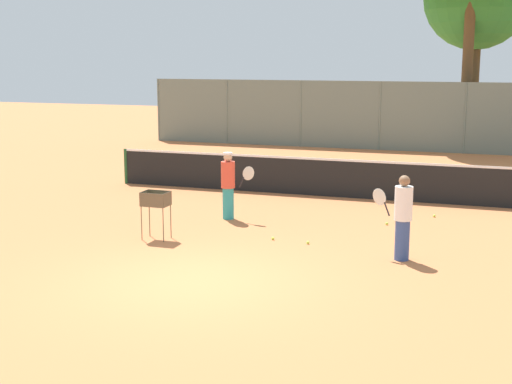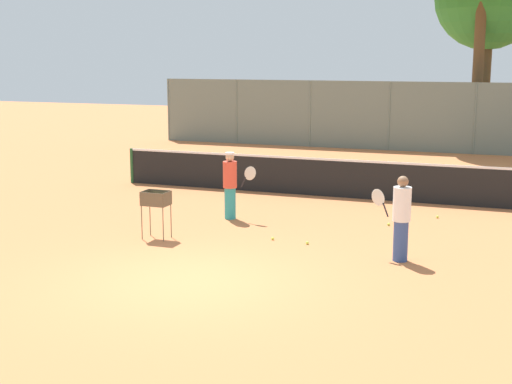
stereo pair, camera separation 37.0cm
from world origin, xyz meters
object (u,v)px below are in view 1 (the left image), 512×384
Objects in this scene: tennis_net at (315,176)px; player_white_outfit at (229,185)px; ball_cart at (156,203)px; parked_car at (461,130)px; player_red_cap at (403,217)px.

tennis_net is 3.72m from player_white_outfit.
ball_cart is at bearing -108.72° from tennis_net.
player_white_outfit is 17.26m from parked_car.
player_red_cap is (3.19, -5.68, 0.29)m from tennis_net.
parked_car is (5.11, 19.00, -0.13)m from ball_cart.
player_white_outfit is at bearing -109.11° from tennis_net.
parked_car reaches higher than ball_cart.
ball_cart is (-5.16, -0.13, -0.06)m from player_red_cap.
player_white_outfit reaches higher than parked_car.
player_white_outfit is at bearing -104.61° from parked_car.
player_red_cap is 1.60× the size of ball_cart.
tennis_net is 13.56m from parked_car.
player_red_cap is (4.40, -2.17, 0.01)m from player_white_outfit.
ball_cart is at bearing -105.04° from parked_car.
tennis_net is at bearing -39.97° from player_red_cap.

